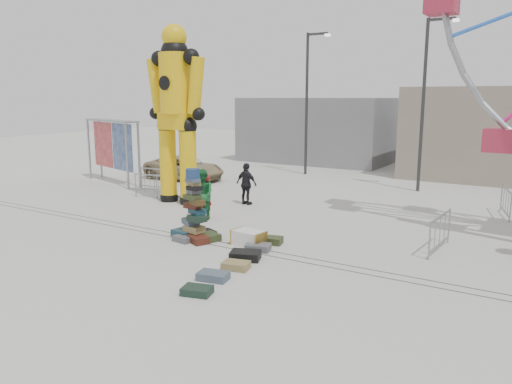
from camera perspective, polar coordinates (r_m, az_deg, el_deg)
The scene contains 25 objects.
ground at distance 14.93m, azimuth -6.02°, elevation -6.69°, with size 90.00×90.00×0.00m, color #9E9E99.
track_line_near at distance 15.39m, azimuth -4.65°, elevation -6.12°, with size 40.00×0.04×0.01m, color #47443F.
track_line_far at distance 15.70m, azimuth -3.78°, elevation -5.76°, with size 40.00×0.04×0.01m, color #47443F.
building_left at distance 36.44m, azimuth 7.74°, elevation 7.15°, with size 10.00×8.00×4.40m, color gray.
lamp_post_right at distance 24.89m, azimuth 18.81°, elevation 10.27°, with size 1.41×0.25×8.00m.
lamp_post_left at distance 29.13m, azimuth 5.98°, elevation 10.78°, with size 1.41×0.25×8.00m.
suitcase_tower at distance 16.01m, azimuth -7.00°, elevation -3.14°, with size 1.75×1.45×2.27m.
crash_test_dummy at distance 21.30m, azimuth -9.10°, elevation 9.45°, with size 3.00×1.33×7.62m.
banner_scaffold at distance 27.19m, azimuth -16.15°, elevation 6.20°, with size 4.60×2.02×3.31m.
steamer_trunk at distance 15.28m, azimuth -0.83°, elevation -5.30°, with size 1.00×0.58×0.47m, color silver.
row_case_0 at distance 15.53m, azimuth 1.68°, elevation -5.52°, with size 0.72×0.46×0.22m, color #333E1F.
row_case_1 at distance 14.84m, azimuth 0.24°, elevation -6.33°, with size 0.72×0.50×0.20m, color #5B5C63.
row_case_2 at distance 14.04m, azimuth -1.23°, elevation -7.26°, with size 0.83×0.59×0.25m, color black.
row_case_3 at distance 13.32m, azimuth -2.30°, elevation -8.38°, with size 0.69×0.50×0.20m, color olive.
row_case_4 at distance 12.61m, azimuth -4.92°, elevation -9.54°, with size 0.75×0.49×0.20m, color #495868.
row_case_5 at distance 11.78m, azimuth -6.75°, elevation -11.13°, with size 0.68×0.49×0.18m, color #1A2F23.
barricade_dummy_a at distance 24.56m, azimuth -11.13°, elevation 1.42°, with size 2.00×0.10×1.10m, color gray, non-canonical shape.
barricade_dummy_b at distance 22.72m, azimuth -11.53°, elevation 0.65°, with size 2.00×0.10×1.10m, color gray, non-canonical shape.
barricade_dummy_c at distance 22.06m, azimuth -9.17°, elevation 0.43°, with size 2.00×0.10×1.10m, color gray, non-canonical shape.
barricade_wheel_front at distance 15.63m, azimuth 20.27°, elevation -4.42°, with size 2.00×0.10×1.10m, color gray, non-canonical shape.
barricade_wheel_back at distance 21.09m, azimuth 26.64°, elevation -1.07°, with size 2.00×0.10×1.10m, color gray, non-canonical shape.
pedestrian_red at distance 18.73m, azimuth -5.79°, elevation -0.46°, with size 0.61×0.40×1.66m, color #A6171E.
pedestrian_green at distance 18.42m, azimuth -6.13°, elevation -0.31°, with size 0.91×0.71×1.88m, color #175C29.
pedestrian_black at distance 20.91m, azimuth -1.09°, elevation 0.93°, with size 1.04×0.43×1.77m, color black.
parked_suv at distance 27.65m, azimuth -8.21°, elevation 2.74°, with size 2.13×4.61×1.28m, color #988862.
Camera 1 is at (8.75, -11.24, 4.48)m, focal length 35.00 mm.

